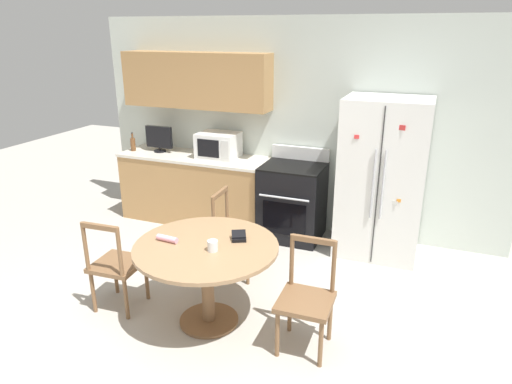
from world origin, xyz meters
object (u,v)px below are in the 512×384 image
at_px(refrigerator, 382,179).
at_px(oven_range, 293,201).
at_px(counter_bottle, 133,144).
at_px(dining_chair_far, 235,235).
at_px(wallet, 239,237).
at_px(countertop_tv, 159,138).
at_px(dining_chair_left, 116,265).
at_px(dining_chair_right, 306,299).
at_px(microwave, 218,145).
at_px(candle_glass, 213,246).

xyz_separation_m(refrigerator, oven_range, (-1.03, 0.03, -0.42)).
distance_m(counter_bottle, dining_chair_far, 2.28).
bearing_deg(counter_bottle, wallet, -36.77).
distance_m(countertop_tv, dining_chair_left, 2.36).
bearing_deg(refrigerator, dining_chair_left, -135.33).
bearing_deg(dining_chair_left, countertop_tv, 108.67).
xyz_separation_m(refrigerator, counter_bottle, (-3.27, -0.02, 0.11)).
distance_m(refrigerator, dining_chair_right, 2.01).
height_order(microwave, wallet, microwave).
bearing_deg(dining_chair_right, candle_glass, 3.93).
bearing_deg(dining_chair_far, dining_chair_right, 46.77).
bearing_deg(oven_range, wallet, -88.02).
relative_size(microwave, dining_chair_left, 0.56).
bearing_deg(dining_chair_right, refrigerator, -100.15).
distance_m(microwave, candle_glass, 2.34).
bearing_deg(refrigerator, counter_bottle, -179.62).
xyz_separation_m(counter_bottle, wallet, (2.30, -1.72, -0.22)).
xyz_separation_m(oven_range, counter_bottle, (-2.23, -0.05, 0.53)).
distance_m(oven_range, microwave, 1.18).
relative_size(oven_range, counter_bottle, 4.34).
bearing_deg(dining_chair_far, microwave, -149.88).
bearing_deg(microwave, countertop_tv, -177.38).
relative_size(dining_chair_right, candle_glass, 10.04).
bearing_deg(microwave, dining_chair_left, -90.09).
bearing_deg(microwave, candle_glass, -65.34).
bearing_deg(counter_bottle, dining_chair_right, -32.89).
relative_size(counter_bottle, wallet, 1.49).
bearing_deg(refrigerator, microwave, 177.05).
height_order(counter_bottle, dining_chair_left, counter_bottle).
distance_m(countertop_tv, counter_bottle, 0.38).
height_order(oven_range, dining_chair_right, oven_range).
relative_size(oven_range, microwave, 2.14).
relative_size(oven_range, dining_chair_far, 1.20).
height_order(countertop_tv, dining_chair_far, countertop_tv).
height_order(oven_range, dining_chair_far, oven_range).
bearing_deg(dining_chair_right, oven_range, -70.94).
distance_m(countertop_tv, dining_chair_far, 2.06).
distance_m(microwave, dining_chair_far, 1.52).
distance_m(microwave, countertop_tv, 0.85).
xyz_separation_m(refrigerator, wallet, (-0.97, -1.74, -0.11)).
relative_size(oven_range, candle_glass, 12.02).
xyz_separation_m(oven_range, dining_chair_left, (-1.03, -2.07, -0.03)).
bearing_deg(oven_range, dining_chair_right, -69.77).
bearing_deg(oven_range, candle_glass, -91.50).
distance_m(countertop_tv, dining_chair_right, 3.34).
height_order(dining_chair_far, wallet, dining_chair_far).
relative_size(dining_chair_left, dining_chair_right, 1.00).
bearing_deg(dining_chair_left, refrigerator, 41.34).
bearing_deg(dining_chair_right, wallet, -17.77).
distance_m(refrigerator, candle_glass, 2.28).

